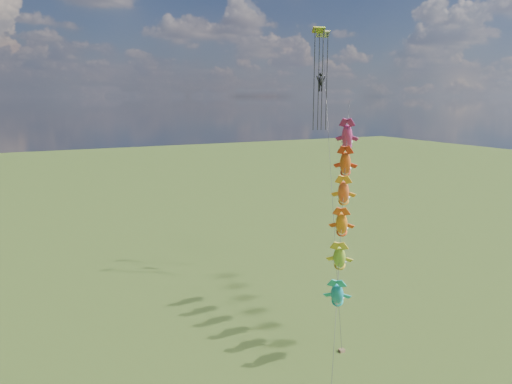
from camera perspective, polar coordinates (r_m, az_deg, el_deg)
name	(u,v)px	position (r m, az deg, el deg)	size (l,w,h in m)	color
fish_windsock_rig	(343,208)	(36.37, 9.87, -1.83)	(10.13, 12.49, 17.26)	brown
parafoil_rig	(321,77)	(47.40, 7.47, 12.89)	(8.83, 15.82, 23.74)	brown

